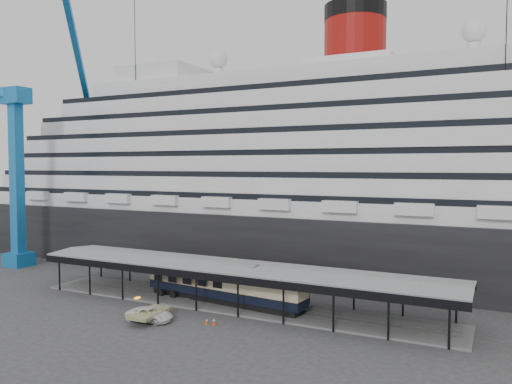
% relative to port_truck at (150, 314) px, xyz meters
% --- Properties ---
extents(ground, '(200.00, 200.00, 0.00)m').
position_rel_port_truck_xyz_m(ground, '(5.41, 4.83, -0.76)').
color(ground, '#333335').
rests_on(ground, ground).
extents(cruise_ship, '(130.00, 30.00, 43.90)m').
position_rel_port_truck_xyz_m(cruise_ship, '(5.46, 36.83, 17.59)').
color(cruise_ship, black).
rests_on(cruise_ship, ground).
extents(platform_canopy, '(56.00, 9.18, 5.30)m').
position_rel_port_truck_xyz_m(platform_canopy, '(5.41, 9.83, 1.60)').
color(platform_canopy, slate).
rests_on(platform_canopy, ground).
extents(crane_blue, '(22.63, 19.19, 47.60)m').
position_rel_port_truck_xyz_m(crane_blue, '(-39.71, 15.45, 19.20)').
color(crane_blue, '#176CB3').
rests_on(crane_blue, ground).
extents(port_truck, '(5.63, 2.92, 1.52)m').
position_rel_port_truck_xyz_m(port_truck, '(0.00, 0.00, 0.00)').
color(port_truck, white).
rests_on(port_truck, ground).
extents(pullman_carriage, '(23.12, 5.36, 22.52)m').
position_rel_port_truck_xyz_m(pullman_carriage, '(3.98, 9.83, 1.97)').
color(pullman_carriage, black).
rests_on(pullman_carriage, ground).
extents(traffic_cone_left, '(0.46, 0.46, 0.69)m').
position_rel_port_truck_xyz_m(traffic_cone_left, '(-0.23, 3.73, -0.41)').
color(traffic_cone_left, red).
rests_on(traffic_cone_left, ground).
extents(traffic_cone_mid, '(0.49, 0.49, 0.79)m').
position_rel_port_truck_xyz_m(traffic_cone_mid, '(7.22, 2.13, -0.36)').
color(traffic_cone_mid, '#F23D0D').
rests_on(traffic_cone_mid, ground).
extents(traffic_cone_right, '(0.40, 0.40, 0.69)m').
position_rel_port_truck_xyz_m(traffic_cone_right, '(6.38, 1.94, -0.41)').
color(traffic_cone_right, '#D23D0B').
rests_on(traffic_cone_right, ground).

